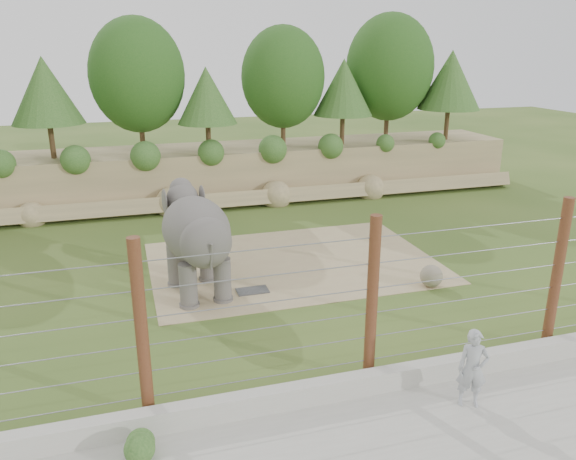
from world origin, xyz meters
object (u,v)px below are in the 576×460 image
object	(u,v)px
barrier_fence	(372,301)
zookeeper	(473,369)
elephant	(197,245)
stone_ball	(431,276)

from	to	relation	value
barrier_fence	zookeeper	size ratio (longest dim) A/B	11.46
elephant	stone_ball	bearing A→B (deg)	-19.73
stone_ball	barrier_fence	distance (m)	6.09
stone_ball	barrier_fence	bearing A→B (deg)	-134.36
barrier_fence	zookeeper	bearing A→B (deg)	-42.88
elephant	barrier_fence	bearing A→B (deg)	-68.70
stone_ball	barrier_fence	size ratio (longest dim) A/B	0.04
elephant	stone_ball	distance (m)	7.50
barrier_fence	zookeeper	world-z (taller)	barrier_fence
zookeeper	barrier_fence	bearing A→B (deg)	160.49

